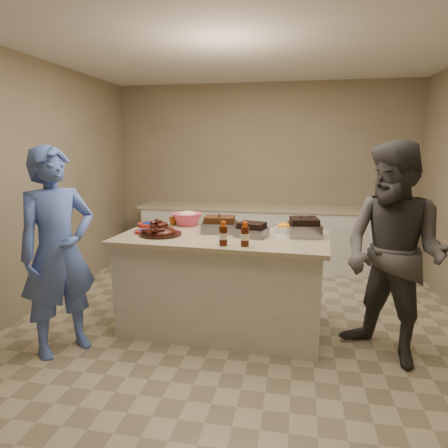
% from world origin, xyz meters
% --- Properties ---
extents(room, '(4.50, 5.00, 2.70)m').
position_xyz_m(room, '(0.00, 0.00, 0.00)').
color(room, gray).
rests_on(room, ground).
extents(back_counter, '(3.60, 0.64, 0.90)m').
position_xyz_m(back_counter, '(0.00, 2.20, 0.45)').
color(back_counter, silver).
rests_on(back_counter, ground).
extents(island, '(2.03, 1.15, 0.93)m').
position_xyz_m(island, '(-0.15, 0.02, 0.00)').
color(island, silver).
rests_on(island, ground).
extents(rib_platter, '(0.51, 0.51, 0.16)m').
position_xyz_m(rib_platter, '(-0.74, -0.08, 0.93)').
color(rib_platter, '#411208').
rests_on(rib_platter, island).
extents(pulled_pork_tray, '(0.36, 0.28, 0.10)m').
position_xyz_m(pulled_pork_tray, '(-0.21, 0.15, 0.93)').
color(pulled_pork_tray, '#47230F').
rests_on(pulled_pork_tray, island).
extents(brisket_tray, '(0.32, 0.29, 0.08)m').
position_xyz_m(brisket_tray, '(0.13, 0.02, 0.93)').
color(brisket_tray, black).
rests_on(brisket_tray, island).
extents(roasting_pan, '(0.33, 0.33, 0.12)m').
position_xyz_m(roasting_pan, '(0.61, 0.12, 0.93)').
color(roasting_pan, gray).
rests_on(roasting_pan, island).
extents(coleslaw_bowl, '(0.34, 0.34, 0.22)m').
position_xyz_m(coleslaw_bowl, '(-0.62, 0.44, 0.93)').
color(coleslaw_bowl, '#E34767').
rests_on(coleslaw_bowl, island).
extents(sausage_plate, '(0.31, 0.31, 0.05)m').
position_xyz_m(sausage_plate, '(0.01, 0.32, 0.93)').
color(sausage_plate, silver).
rests_on(sausage_plate, island).
extents(mac_cheese_dish, '(0.33, 0.26, 0.08)m').
position_xyz_m(mac_cheese_dish, '(0.50, 0.28, 0.93)').
color(mac_cheese_dish, orange).
rests_on(mac_cheese_dish, island).
extents(bbq_bottle_a, '(0.07, 0.07, 0.21)m').
position_xyz_m(bbq_bottle_a, '(-0.07, -0.38, 0.93)').
color(bbq_bottle_a, '#3B1306').
rests_on(bbq_bottle_a, island).
extents(bbq_bottle_b, '(0.07, 0.07, 0.21)m').
position_xyz_m(bbq_bottle_b, '(0.11, -0.37, 0.93)').
color(bbq_bottle_b, '#3B1306').
rests_on(bbq_bottle_b, island).
extents(mustard_bottle, '(0.04, 0.04, 0.11)m').
position_xyz_m(mustard_bottle, '(-0.23, 0.28, 0.93)').
color(mustard_bottle, '#E7C802').
rests_on(mustard_bottle, island).
extents(sauce_bowl, '(0.13, 0.05, 0.12)m').
position_xyz_m(sauce_bowl, '(-0.09, 0.27, 0.93)').
color(sauce_bowl, silver).
rests_on(sauce_bowl, island).
extents(plate_stack_large, '(0.28, 0.28, 0.03)m').
position_xyz_m(plate_stack_large, '(-0.99, 0.32, 0.93)').
color(plate_stack_large, maroon).
rests_on(plate_stack_large, island).
extents(plate_stack_small, '(0.20, 0.20, 0.03)m').
position_xyz_m(plate_stack_small, '(-0.92, -0.02, 0.93)').
color(plate_stack_small, maroon).
rests_on(plate_stack_small, island).
extents(plastic_cup, '(0.10, 0.09, 0.09)m').
position_xyz_m(plastic_cup, '(-0.77, 0.41, 0.93)').
color(plastic_cup, '#88440B').
rests_on(plastic_cup, island).
extents(basket_stack, '(0.24, 0.20, 0.10)m').
position_xyz_m(basket_stack, '(-0.24, 0.44, 0.93)').
color(basket_stack, maroon).
rests_on(basket_stack, island).
extents(guest_blue, '(1.83, 1.57, 0.43)m').
position_xyz_m(guest_blue, '(-1.43, -0.69, 0.00)').
color(guest_blue, '#4E6ABD').
rests_on(guest_blue, ground).
extents(guest_gray, '(1.91, 1.91, 0.69)m').
position_xyz_m(guest_gray, '(1.32, -0.31, 0.00)').
color(guest_gray, '#4C4844').
rests_on(guest_gray, ground).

